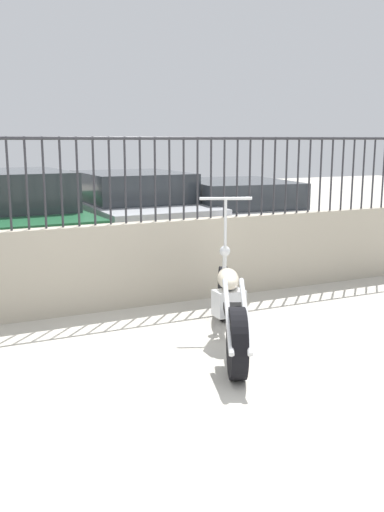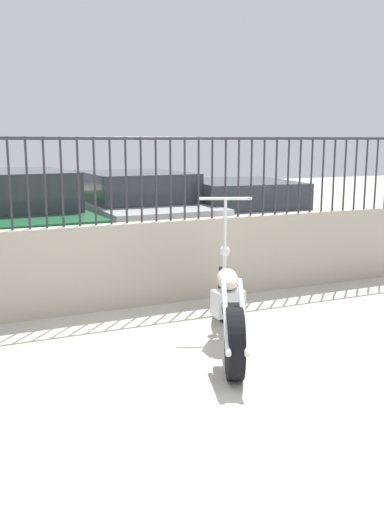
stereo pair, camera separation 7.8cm
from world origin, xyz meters
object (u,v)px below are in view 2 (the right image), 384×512
(car_silver, at_px, (132,213))
(car_white, at_px, (235,214))
(car_green, at_px, (10,220))
(motorcycle_dark_grey, at_px, (229,309))

(car_silver, xyz_separation_m, car_white, (1.71, -0.39, -0.06))
(car_green, distance_m, car_silver, 1.99)
(motorcycle_dark_grey, xyz_separation_m, car_white, (2.30, 4.15, 0.26))
(car_white, bearing_deg, motorcycle_dark_grey, 157.43)
(motorcycle_dark_grey, distance_m, car_white, 4.75)
(motorcycle_dark_grey, height_order, car_white, motorcycle_dark_grey)
(car_white, bearing_deg, car_silver, 83.44)
(motorcycle_dark_grey, distance_m, car_green, 4.49)
(car_silver, bearing_deg, car_white, -103.53)
(motorcycle_dark_grey, bearing_deg, car_green, 41.78)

